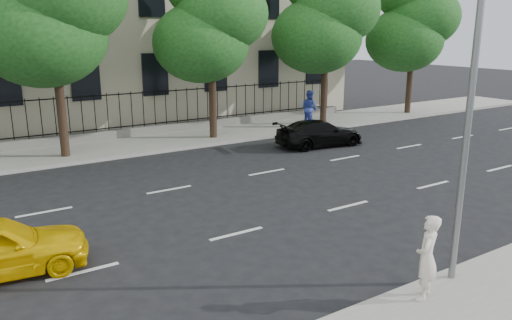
{
  "coord_description": "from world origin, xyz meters",
  "views": [
    {
      "loc": [
        -6.24,
        -8.18,
        5.26
      ],
      "look_at": [
        0.94,
        3.0,
        1.79
      ],
      "focal_mm": 35.0,
      "sensor_mm": 36.0,
      "label": 1
    }
  ],
  "objects": [
    {
      "name": "ground",
      "position": [
        0.0,
        0.0,
        0.0
      ],
      "size": [
        120.0,
        120.0,
        0.0
      ],
      "primitive_type": "plane",
      "color": "black",
      "rests_on": "ground"
    },
    {
      "name": "far_sidewalk",
      "position": [
        0.0,
        14.0,
        0.07
      ],
      "size": [
        60.0,
        4.0,
        0.15
      ],
      "primitive_type": "cube",
      "color": "gray",
      "rests_on": "ground"
    },
    {
      "name": "lane_markings",
      "position": [
        0.0,
        4.75,
        0.01
      ],
      "size": [
        49.6,
        4.62,
        0.01
      ],
      "primitive_type": null,
      "color": "silver",
      "rests_on": "ground"
    },
    {
      "name": "iron_fence",
      "position": [
        0.0,
        15.7,
        0.65
      ],
      "size": [
        30.0,
        0.5,
        2.2
      ],
      "color": "slate",
      "rests_on": "far_sidewalk"
    },
    {
      "name": "street_light",
      "position": [
        2.5,
        -1.77,
        5.15
      ],
      "size": [
        0.25,
        3.32,
        8.05
      ],
      "color": "slate",
      "rests_on": "near_sidewalk"
    },
    {
      "name": "tree_c",
      "position": [
        -1.96,
        13.36,
        6.41
      ],
      "size": [
        5.89,
        5.5,
        9.8
      ],
      "color": "#382619",
      "rests_on": "far_sidewalk"
    },
    {
      "name": "tree_d",
      "position": [
        5.04,
        13.36,
        5.84
      ],
      "size": [
        5.34,
        4.94,
        8.84
      ],
      "color": "#382619",
      "rests_on": "far_sidewalk"
    },
    {
      "name": "tree_e",
      "position": [
        12.04,
        13.36,
        6.2
      ],
      "size": [
        5.71,
        5.31,
        9.46
      ],
      "color": "#382619",
      "rests_on": "far_sidewalk"
    },
    {
      "name": "tree_f",
      "position": [
        19.04,
        13.36,
        5.88
      ],
      "size": [
        5.52,
        5.12,
        9.01
      ],
      "color": "#382619",
      "rests_on": "far_sidewalk"
    },
    {
      "name": "black_sedan",
      "position": [
        8.55,
        9.36,
        0.62
      ],
      "size": [
        4.42,
        2.23,
        1.23
      ],
      "primitive_type": "imported",
      "rotation": [
        0.0,
        0.0,
        1.45
      ],
      "color": "black",
      "rests_on": "ground"
    },
    {
      "name": "woman_near",
      "position": [
        1.31,
        -2.54,
        1.01
      ],
      "size": [
        0.75,
        0.66,
        1.72
      ],
      "primitive_type": "imported",
      "rotation": [
        0.0,
        0.0,
        3.64
      ],
      "color": "silver",
      "rests_on": "near_sidewalk"
    },
    {
      "name": "pedestrian_far",
      "position": [
        10.77,
        12.92,
        1.14
      ],
      "size": [
        0.86,
        1.04,
        1.97
      ],
      "primitive_type": "imported",
      "rotation": [
        0.0,
        0.0,
        1.7
      ],
      "color": "#2D3F9C",
      "rests_on": "far_sidewalk"
    }
  ]
}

